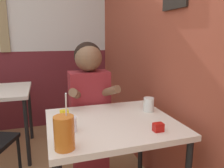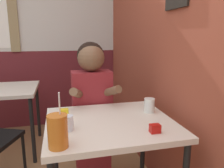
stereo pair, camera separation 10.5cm
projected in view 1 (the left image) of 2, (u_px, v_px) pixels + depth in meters
The scene contains 9 objects.
brick_wall_right at pixel (140, 31), 2.18m from camera, with size 0.08×4.34×2.70m.
back_wall at pixel (25, 32), 2.96m from camera, with size 5.21×0.09×2.70m.
main_table at pixel (112, 132), 1.48m from camera, with size 0.84×0.74×0.74m.
person_seated at pixel (89, 107), 1.92m from camera, with size 0.42×0.42×1.26m.
cocktail_pitcher at pixel (64, 133), 1.07m from camera, with size 0.10×0.10×0.29m.
glass_near_pitcher at pixel (71, 124), 1.29m from camera, with size 0.07×0.07×0.09m.
glass_center at pixel (149, 104), 1.64m from camera, with size 0.08×0.08×0.10m.
condiment_ketchup at pixel (158, 127), 1.29m from camera, with size 0.06×0.04×0.05m.
condiment_mustard at pixel (64, 114), 1.52m from camera, with size 0.06×0.04×0.05m.
Camera 1 is at (0.18, -0.88, 1.29)m, focal length 35.00 mm.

